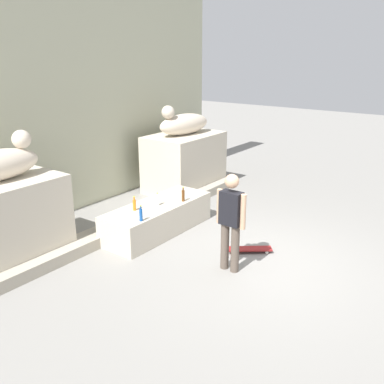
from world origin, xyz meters
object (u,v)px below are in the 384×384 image
at_px(skateboard, 250,249).
at_px(bottle_clear, 158,200).
at_px(skater, 231,219).
at_px(bottle_orange, 134,205).
at_px(bottle_blue, 141,215).
at_px(bottle_brown, 183,195).
at_px(statue_reclining_right, 183,123).

relative_size(skateboard, bottle_clear, 2.91).
bearing_deg(skater, bottle_orange, 1.90).
relative_size(skater, skateboard, 2.22).
height_order(bottle_clear, bottle_blue, bottle_blue).
relative_size(skateboard, bottle_blue, 2.55).
xyz_separation_m(bottle_brown, bottle_orange, (-0.97, 0.43, -0.01)).
xyz_separation_m(statue_reclining_right, bottle_brown, (-2.10, -1.60, -1.02)).
distance_m(statue_reclining_right, bottle_clear, 3.10).
relative_size(statue_reclining_right, bottle_clear, 6.43).
bearing_deg(skateboard, skater, 54.72).
bearing_deg(bottle_orange, statue_reclining_right, 20.85).
distance_m(statue_reclining_right, skater, 4.55).
height_order(bottle_brown, bottle_clear, bottle_brown).
relative_size(bottle_brown, bottle_blue, 1.03).
distance_m(skater, bottle_clear, 2.00).
relative_size(skater, bottle_brown, 5.50).
bearing_deg(skater, bottle_brown, -27.96).
xyz_separation_m(skateboard, bottle_clear, (-0.34, 1.90, 0.64)).
relative_size(statue_reclining_right, bottle_blue, 5.62).
xyz_separation_m(statue_reclining_right, bottle_clear, (-2.59, -1.34, -1.05)).
xyz_separation_m(statue_reclining_right, skateboard, (-2.25, -3.25, -1.69)).
bearing_deg(statue_reclining_right, bottle_orange, 28.57).
bearing_deg(bottle_clear, statue_reclining_right, 27.36).
height_order(statue_reclining_right, skater, statue_reclining_right).
distance_m(statue_reclining_right, bottle_brown, 2.83).
bearing_deg(bottle_orange, bottle_brown, -24.06).
bearing_deg(bottle_blue, bottle_brown, 1.62).
xyz_separation_m(bottle_clear, bottle_blue, (-0.80, -0.29, 0.02)).
xyz_separation_m(bottle_clear, bottle_orange, (-0.47, 0.17, 0.01)).
bearing_deg(bottle_clear, skater, -102.67).
bearing_deg(skater, bottle_clear, -11.75).
bearing_deg(bottle_brown, skateboard, -95.31).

